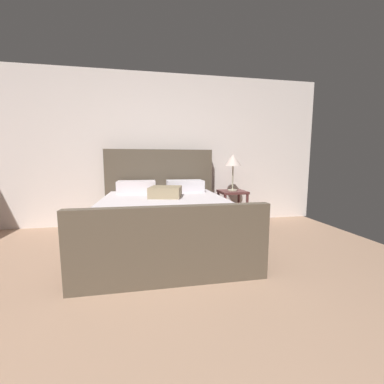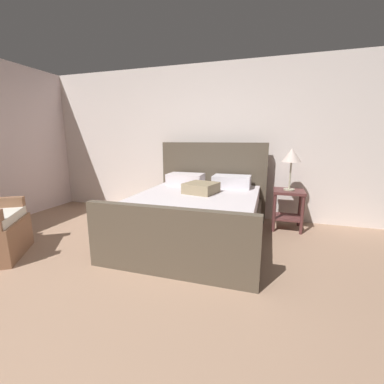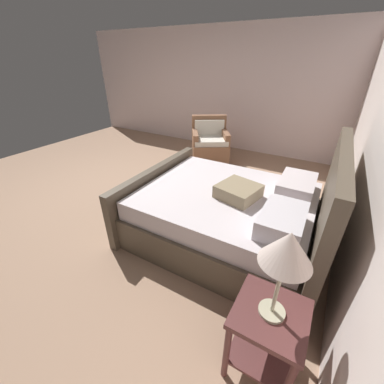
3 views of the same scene
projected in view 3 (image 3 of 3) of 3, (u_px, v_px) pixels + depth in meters
name	position (u px, v px, depth m)	size (l,w,h in m)	color
ground_plane	(116.00, 190.00, 4.05)	(6.05, 6.50, 0.02)	tan
wall_back	(384.00, 151.00, 1.96)	(6.17, 0.12, 2.57)	silver
wall_side_left	(203.00, 89.00, 5.73)	(0.12, 6.62, 2.57)	silver
bed	(230.00, 213.00, 2.81)	(1.78, 2.11, 1.29)	brown
nightstand_right	(266.00, 331.00, 1.56)	(0.44, 0.44, 0.60)	brown
table_lamp_right	(287.00, 251.00, 1.22)	(0.28, 0.28, 0.62)	#B7B293
armchair	(210.00, 145.00, 5.04)	(1.00, 1.00, 0.90)	#8E6246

